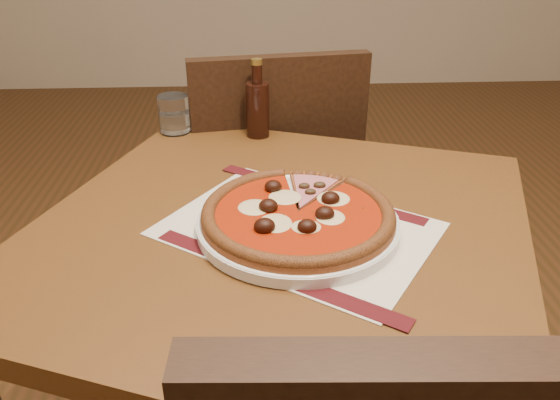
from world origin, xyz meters
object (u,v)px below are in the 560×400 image
object	(u,v)px
plate	(298,224)
pizza	(298,213)
bottle	(258,107)
chair_far	(272,187)
table	(281,270)
water_glass	(174,114)

from	to	relation	value
plate	pizza	xyz separation A→B (m)	(-0.00, -0.00, 0.02)
bottle	chair_far	bearing A→B (deg)	77.91
chair_far	plate	xyz separation A→B (m)	(0.02, -0.61, 0.24)
chair_far	plate	distance (m)	0.65
table	pizza	xyz separation A→B (m)	(0.03, -0.03, 0.13)
plate	bottle	distance (m)	0.43
plate	table	bearing A→B (deg)	133.58
water_glass	chair_far	bearing A→B (deg)	32.19
table	bottle	distance (m)	0.43
water_glass	table	bearing A→B (deg)	-62.39
water_glass	bottle	world-z (taller)	bottle
plate	water_glass	distance (m)	0.52
pizza	bottle	size ratio (longest dim) A/B	1.77
plate	pizza	size ratio (longest dim) A/B	1.05
table	water_glass	size ratio (longest dim) A/B	11.83
table	chair_far	xyz separation A→B (m)	(0.01, 0.58, -0.13)
water_glass	bottle	bearing A→B (deg)	-10.38
pizza	bottle	distance (m)	0.43
plate	pizza	distance (m)	0.02
chair_far	table	bearing A→B (deg)	80.50
bottle	water_glass	bearing A→B (deg)	169.62
plate	pizza	world-z (taller)	pizza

